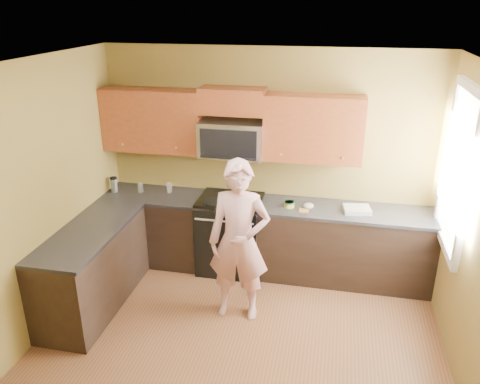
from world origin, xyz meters
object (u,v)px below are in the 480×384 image
(stove, at_px, (230,234))
(travel_mug, at_px, (115,192))
(microwave, at_px, (232,156))
(butter_tub, at_px, (289,207))
(frying_pan, at_px, (216,206))
(woman, at_px, (239,242))

(stove, bearing_deg, travel_mug, -179.62)
(microwave, distance_m, butter_tub, 0.91)
(microwave, bearing_deg, stove, -90.00)
(frying_pan, bearing_deg, travel_mug, 157.20)
(stove, xyz_separation_m, frying_pan, (-0.11, -0.25, 0.47))
(stove, distance_m, travel_mug, 1.56)
(butter_tub, bearing_deg, woman, -115.76)
(stove, xyz_separation_m, butter_tub, (0.72, -0.04, 0.45))
(stove, height_order, microwave, microwave)
(stove, distance_m, frying_pan, 0.55)
(woman, relative_size, travel_mug, 9.11)
(travel_mug, bearing_deg, butter_tub, -0.82)
(woman, bearing_deg, travel_mug, 151.90)
(woman, height_order, travel_mug, woman)
(butter_tub, bearing_deg, stove, 176.69)
(stove, relative_size, frying_pan, 1.97)
(frying_pan, bearing_deg, woman, -71.08)
(microwave, relative_size, butter_tub, 6.33)
(frying_pan, bearing_deg, butter_tub, 0.96)
(microwave, height_order, woman, woman)
(woman, bearing_deg, microwave, 104.75)
(stove, distance_m, microwave, 0.98)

